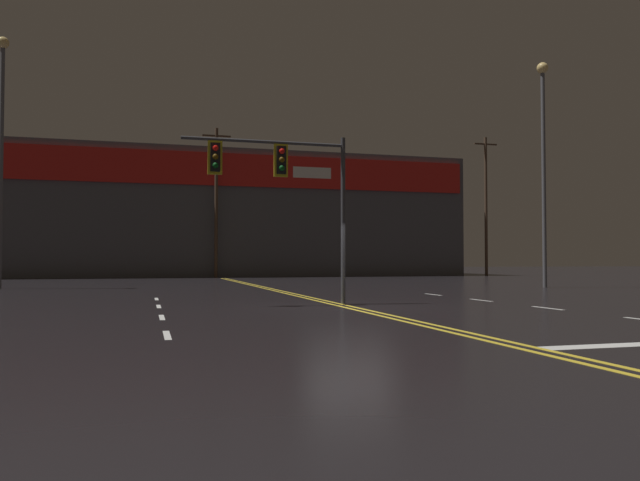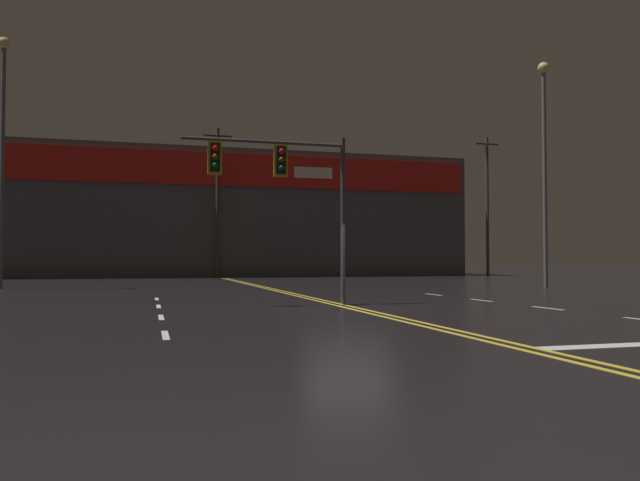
% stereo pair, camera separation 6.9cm
% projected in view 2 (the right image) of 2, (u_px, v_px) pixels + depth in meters
% --- Properties ---
extents(ground_plane, '(200.00, 200.00, 0.00)m').
position_uv_depth(ground_plane, '(349.00, 307.00, 17.71)').
color(ground_plane, black).
extents(road_markings, '(15.54, 60.00, 0.01)m').
position_uv_depth(road_markings, '(409.00, 311.00, 16.29)').
color(road_markings, gold).
rests_on(road_markings, ground).
extents(traffic_signal_median, '(4.99, 0.36, 5.13)m').
position_uv_depth(traffic_signal_median, '(277.00, 174.00, 18.70)').
color(traffic_signal_median, '#38383D').
rests_on(traffic_signal_median, ground).
extents(streetlight_near_left, '(0.56, 0.56, 11.99)m').
position_uv_depth(streetlight_near_left, '(3.00, 133.00, 29.58)').
color(streetlight_near_left, '#59595E').
rests_on(streetlight_near_left, ground).
extents(streetlight_near_right, '(0.56, 0.56, 11.20)m').
position_uv_depth(streetlight_near_right, '(544.00, 146.00, 30.86)').
color(streetlight_near_right, '#59595E').
rests_on(streetlight_near_right, ground).
extents(building_backdrop, '(42.41, 10.23, 10.28)m').
position_uv_depth(building_backdrop, '(215.00, 216.00, 53.64)').
color(building_backdrop, '#4C4C51').
rests_on(building_backdrop, ground).
extents(utility_pole_row, '(48.29, 0.26, 12.14)m').
position_uv_depth(utility_pole_row, '(229.00, 200.00, 48.40)').
color(utility_pole_row, '#4C3828').
rests_on(utility_pole_row, ground).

